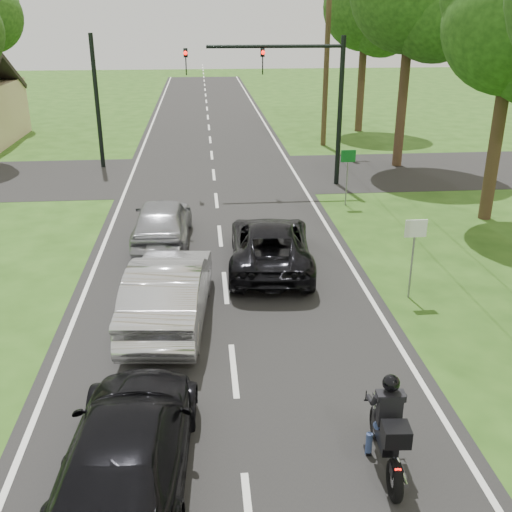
{
  "coord_description": "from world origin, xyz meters",
  "views": [
    {
      "loc": [
        -0.5,
        -10.52,
        6.86
      ],
      "look_at": [
        0.74,
        3.0,
        1.3
      ],
      "focal_mm": 42.0,
      "sensor_mm": 36.0,
      "label": 1
    }
  ],
  "objects_px": {
    "motorcycle_rider": "(388,434)",
    "sign_white": "(415,240)",
    "silver_sedan": "(169,291)",
    "dark_car_behind": "(128,446)",
    "dark_suv": "(270,244)",
    "traffic_signal": "(296,85)",
    "sign_green": "(348,164)",
    "silver_suv": "(162,221)",
    "utility_pole_far": "(327,48)"
  },
  "relations": [
    {
      "from": "traffic_signal",
      "to": "utility_pole_far",
      "type": "height_order",
      "value": "utility_pole_far"
    },
    {
      "from": "motorcycle_rider",
      "to": "silver_suv",
      "type": "distance_m",
      "value": 11.33
    },
    {
      "from": "silver_suv",
      "to": "dark_car_behind",
      "type": "relative_size",
      "value": 0.92
    },
    {
      "from": "dark_car_behind",
      "to": "sign_white",
      "type": "xyz_separation_m",
      "value": [
        6.48,
        5.99,
        0.91
      ]
    },
    {
      "from": "dark_suv",
      "to": "sign_white",
      "type": "height_order",
      "value": "sign_white"
    },
    {
      "from": "silver_sedan",
      "to": "silver_suv",
      "type": "relative_size",
      "value": 1.12
    },
    {
      "from": "motorcycle_rider",
      "to": "sign_green",
      "type": "xyz_separation_m",
      "value": [
        2.63,
        14.05,
        0.92
      ]
    },
    {
      "from": "motorcycle_rider",
      "to": "dark_car_behind",
      "type": "relative_size",
      "value": 0.43
    },
    {
      "from": "dark_suv",
      "to": "silver_suv",
      "type": "height_order",
      "value": "silver_suv"
    },
    {
      "from": "motorcycle_rider",
      "to": "utility_pole_far",
      "type": "relative_size",
      "value": 0.2
    },
    {
      "from": "silver_sedan",
      "to": "silver_suv",
      "type": "xyz_separation_m",
      "value": [
        -0.44,
        5.25,
        -0.06
      ]
    },
    {
      "from": "motorcycle_rider",
      "to": "sign_green",
      "type": "distance_m",
      "value": 14.32
    },
    {
      "from": "dark_suv",
      "to": "dark_car_behind",
      "type": "height_order",
      "value": "same"
    },
    {
      "from": "dark_suv",
      "to": "traffic_signal",
      "type": "height_order",
      "value": "traffic_signal"
    },
    {
      "from": "utility_pole_far",
      "to": "sign_white",
      "type": "height_order",
      "value": "utility_pole_far"
    },
    {
      "from": "silver_suv",
      "to": "sign_green",
      "type": "height_order",
      "value": "sign_green"
    },
    {
      "from": "traffic_signal",
      "to": "utility_pole_far",
      "type": "xyz_separation_m",
      "value": [
        2.86,
        8.0,
        0.95
      ]
    },
    {
      "from": "motorcycle_rider",
      "to": "sign_white",
      "type": "relative_size",
      "value": 0.95
    },
    {
      "from": "dark_suv",
      "to": "sign_white",
      "type": "distance_m",
      "value": 4.18
    },
    {
      "from": "sign_green",
      "to": "motorcycle_rider",
      "type": "bearing_deg",
      "value": -100.59
    },
    {
      "from": "silver_sedan",
      "to": "dark_car_behind",
      "type": "xyz_separation_m",
      "value": [
        -0.39,
        -5.26,
        -0.12
      ]
    },
    {
      "from": "dark_car_behind",
      "to": "sign_green",
      "type": "xyz_separation_m",
      "value": [
        6.68,
        13.99,
        0.91
      ]
    },
    {
      "from": "silver_suv",
      "to": "sign_white",
      "type": "bearing_deg",
      "value": 147.21
    },
    {
      "from": "silver_sedan",
      "to": "sign_white",
      "type": "relative_size",
      "value": 2.27
    },
    {
      "from": "dark_suv",
      "to": "silver_suv",
      "type": "xyz_separation_m",
      "value": [
        -3.18,
        2.18,
        0.05
      ]
    },
    {
      "from": "dark_suv",
      "to": "silver_sedan",
      "type": "distance_m",
      "value": 4.11
    },
    {
      "from": "sign_green",
      "to": "dark_car_behind",
      "type": "bearing_deg",
      "value": -115.52
    },
    {
      "from": "silver_sedan",
      "to": "sign_green",
      "type": "height_order",
      "value": "sign_green"
    },
    {
      "from": "silver_suv",
      "to": "sign_green",
      "type": "relative_size",
      "value": 2.03
    },
    {
      "from": "dark_suv",
      "to": "sign_white",
      "type": "relative_size",
      "value": 2.3
    },
    {
      "from": "sign_green",
      "to": "utility_pole_far",
      "type": "bearing_deg",
      "value": 83.27
    },
    {
      "from": "dark_suv",
      "to": "motorcycle_rider",
      "type": "bearing_deg",
      "value": 101.02
    },
    {
      "from": "silver_sedan",
      "to": "sign_green",
      "type": "bearing_deg",
      "value": -120.7
    },
    {
      "from": "silver_suv",
      "to": "utility_pole_far",
      "type": "height_order",
      "value": "utility_pole_far"
    },
    {
      "from": "dark_suv",
      "to": "sign_green",
      "type": "distance_m",
      "value": 6.74
    },
    {
      "from": "utility_pole_far",
      "to": "sign_green",
      "type": "relative_size",
      "value": 4.71
    },
    {
      "from": "dark_suv",
      "to": "silver_sedan",
      "type": "height_order",
      "value": "silver_sedan"
    },
    {
      "from": "motorcycle_rider",
      "to": "silver_suv",
      "type": "bearing_deg",
      "value": 115.33
    },
    {
      "from": "traffic_signal",
      "to": "sign_green",
      "type": "distance_m",
      "value": 4.24
    },
    {
      "from": "motorcycle_rider",
      "to": "traffic_signal",
      "type": "xyz_separation_m",
      "value": [
        1.06,
        17.06,
        3.46
      ]
    },
    {
      "from": "motorcycle_rider",
      "to": "utility_pole_far",
      "type": "height_order",
      "value": "utility_pole_far"
    },
    {
      "from": "motorcycle_rider",
      "to": "dark_suv",
      "type": "distance_m",
      "value": 8.43
    },
    {
      "from": "silver_suv",
      "to": "sign_white",
      "type": "distance_m",
      "value": 7.98
    },
    {
      "from": "sign_white",
      "to": "sign_green",
      "type": "bearing_deg",
      "value": 88.57
    },
    {
      "from": "dark_suv",
      "to": "traffic_signal",
      "type": "relative_size",
      "value": 0.77
    },
    {
      "from": "dark_suv",
      "to": "sign_green",
      "type": "relative_size",
      "value": 2.3
    },
    {
      "from": "dark_car_behind",
      "to": "sign_white",
      "type": "height_order",
      "value": "sign_white"
    },
    {
      "from": "traffic_signal",
      "to": "sign_white",
      "type": "height_order",
      "value": "traffic_signal"
    },
    {
      "from": "dark_suv",
      "to": "silver_suv",
      "type": "distance_m",
      "value": 3.85
    },
    {
      "from": "motorcycle_rider",
      "to": "silver_suv",
      "type": "height_order",
      "value": "motorcycle_rider"
    }
  ]
}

